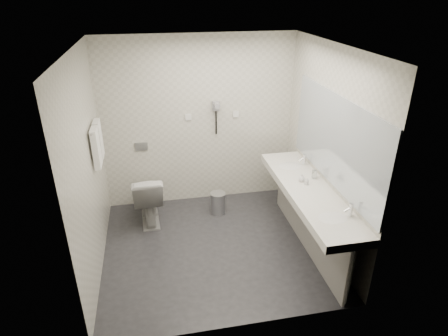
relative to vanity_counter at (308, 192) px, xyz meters
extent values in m
plane|color=#232327|center=(-1.12, 0.20, -0.80)|extent=(2.80, 2.80, 0.00)
plane|color=silver|center=(-1.12, 0.20, 1.70)|extent=(2.80, 2.80, 0.00)
plane|color=beige|center=(-1.12, 1.50, 0.45)|extent=(2.80, 0.00, 2.80)
plane|color=beige|center=(-1.12, -1.10, 0.45)|extent=(2.80, 0.00, 2.80)
plane|color=beige|center=(-2.52, 0.20, 0.45)|extent=(0.00, 2.60, 2.60)
plane|color=beige|center=(0.27, 0.20, 0.45)|extent=(0.00, 2.60, 2.60)
cube|color=silver|center=(0.00, 0.00, 0.00)|extent=(0.55, 2.20, 0.10)
cube|color=gray|center=(0.02, 0.00, -0.42)|extent=(0.03, 2.15, 0.75)
cylinder|color=silver|center=(0.05, -1.04, -0.42)|extent=(0.06, 0.06, 0.75)
cylinder|color=silver|center=(0.05, 1.04, -0.42)|extent=(0.06, 0.06, 0.75)
cube|color=#B2BCC6|center=(0.26, 0.00, 0.65)|extent=(0.02, 2.20, 1.05)
ellipsoid|color=silver|center=(0.00, -0.65, 0.04)|extent=(0.40, 0.31, 0.05)
ellipsoid|color=silver|center=(0.00, 0.65, 0.04)|extent=(0.40, 0.31, 0.05)
cylinder|color=silver|center=(0.19, -0.65, 0.12)|extent=(0.04, 0.04, 0.15)
cylinder|color=silver|center=(0.19, 0.65, 0.12)|extent=(0.04, 0.04, 0.15)
imported|color=white|center=(0.01, 0.11, 0.10)|extent=(0.06, 0.06, 0.09)
imported|color=white|center=(-0.02, 0.19, 0.10)|extent=(0.10, 0.10, 0.10)
cylinder|color=silver|center=(0.17, 0.25, 0.11)|extent=(0.07, 0.07, 0.11)
imported|color=silver|center=(-1.94, 1.01, -0.43)|extent=(0.44, 0.74, 0.74)
cube|color=#B2B5BA|center=(-1.98, 1.49, 0.15)|extent=(0.18, 0.02, 0.12)
cylinder|color=#B2B5BA|center=(-0.94, 1.00, -0.64)|extent=(0.24, 0.24, 0.31)
cylinder|color=#B2B5BA|center=(-0.94, 1.00, -0.48)|extent=(0.22, 0.22, 0.02)
cylinder|color=silver|center=(-2.47, 0.75, 0.75)|extent=(0.02, 0.62, 0.02)
cube|color=white|center=(-2.46, 0.61, 0.53)|extent=(0.07, 0.24, 0.48)
cube|color=white|center=(-2.46, 0.89, 0.53)|extent=(0.07, 0.24, 0.48)
cube|color=gray|center=(-0.88, 1.47, 0.70)|extent=(0.10, 0.04, 0.14)
cylinder|color=gray|center=(-0.88, 1.40, 0.73)|extent=(0.08, 0.14, 0.08)
cylinder|color=black|center=(-0.88, 1.46, 0.45)|extent=(0.02, 0.02, 0.35)
cube|color=silver|center=(-1.27, 1.49, 0.55)|extent=(0.09, 0.02, 0.09)
cube|color=silver|center=(-0.57, 1.49, 0.55)|extent=(0.09, 0.02, 0.09)
camera|label=1|loc=(-1.78, -3.76, 2.28)|focal=30.62mm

